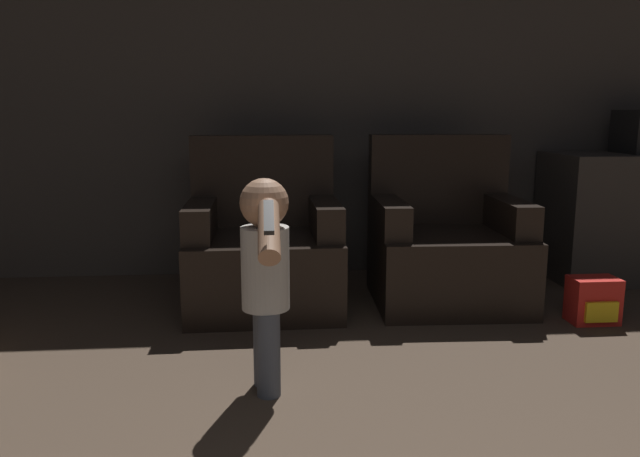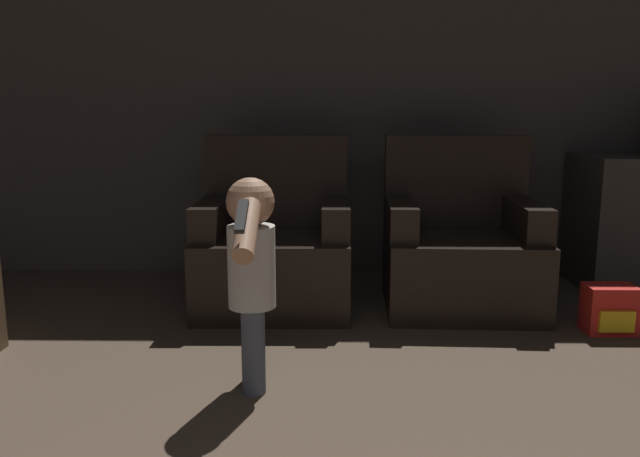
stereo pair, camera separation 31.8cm
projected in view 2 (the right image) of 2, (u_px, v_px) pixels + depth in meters
wall_back at (328, 95)px, 4.49m from camera, size 8.40×0.05×2.60m
armchair_left at (275, 249)px, 3.86m from camera, size 0.91×0.85×1.04m
armchair_right at (460, 249)px, 3.84m from camera, size 0.93×0.88×1.04m
person_toddler at (251, 267)px, 2.62m from camera, size 0.20×0.62×0.92m
toy_backpack at (610, 309)px, 3.38m from camera, size 0.26×0.20×0.26m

